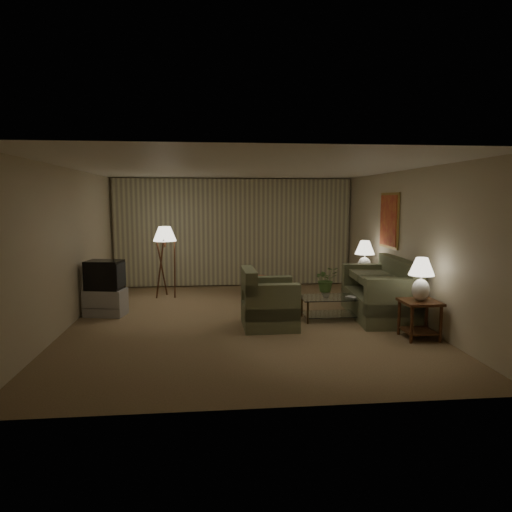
{
  "coord_description": "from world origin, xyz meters",
  "views": [
    {
      "loc": [
        -0.59,
        -7.98,
        2.15
      ],
      "look_at": [
        0.28,
        0.6,
        1.09
      ],
      "focal_mm": 32.0,
      "sensor_mm": 36.0,
      "label": 1
    }
  ],
  "objects_px": {
    "side_table_far": "(364,284)",
    "coffee_table": "(334,304)",
    "sofa": "(379,294)",
    "tv_cabinet": "(106,302)",
    "side_table_near": "(420,312)",
    "table_lamp_far": "(365,254)",
    "ottoman": "(257,285)",
    "armchair": "(269,304)",
    "floor_lamp": "(165,260)",
    "table_lamp_near": "(421,275)",
    "crt_tv": "(105,275)",
    "vase": "(326,293)"
  },
  "relations": [
    {
      "from": "table_lamp_far",
      "to": "vase",
      "type": "xyz_separation_m",
      "value": [
        -1.17,
        -1.35,
        -0.53
      ]
    },
    {
      "from": "table_lamp_near",
      "to": "tv_cabinet",
      "type": "height_order",
      "value": "table_lamp_near"
    },
    {
      "from": "crt_tv",
      "to": "sofa",
      "type": "bearing_deg",
      "value": 4.47
    },
    {
      "from": "crt_tv",
      "to": "table_lamp_near",
      "type": "bearing_deg",
      "value": -9.29
    },
    {
      "from": "sofa",
      "to": "side_table_far",
      "type": "distance_m",
      "value": 1.26
    },
    {
      "from": "side_table_near",
      "to": "table_lamp_far",
      "type": "relative_size",
      "value": 0.85
    },
    {
      "from": "tv_cabinet",
      "to": "floor_lamp",
      "type": "xyz_separation_m",
      "value": [
        0.97,
        1.55,
        0.58
      ]
    },
    {
      "from": "sofa",
      "to": "tv_cabinet",
      "type": "xyz_separation_m",
      "value": [
        -5.05,
        0.62,
        -0.18
      ]
    },
    {
      "from": "armchair",
      "to": "floor_lamp",
      "type": "relative_size",
      "value": 0.61
    },
    {
      "from": "sofa",
      "to": "table_lamp_near",
      "type": "xyz_separation_m",
      "value": [
        0.15,
        -1.35,
        0.57
      ]
    },
    {
      "from": "side_table_near",
      "to": "floor_lamp",
      "type": "relative_size",
      "value": 0.38
    },
    {
      "from": "floor_lamp",
      "to": "ottoman",
      "type": "relative_size",
      "value": 2.67
    },
    {
      "from": "table_lamp_near",
      "to": "table_lamp_far",
      "type": "height_order",
      "value": "table_lamp_far"
    },
    {
      "from": "floor_lamp",
      "to": "ottoman",
      "type": "bearing_deg",
      "value": 4.18
    },
    {
      "from": "sofa",
      "to": "armchair",
      "type": "relative_size",
      "value": 2.14
    },
    {
      "from": "table_lamp_far",
      "to": "coffee_table",
      "type": "xyz_separation_m",
      "value": [
        -1.02,
        -1.35,
        -0.74
      ]
    },
    {
      "from": "sofa",
      "to": "side_table_far",
      "type": "bearing_deg",
      "value": 177.47
    },
    {
      "from": "vase",
      "to": "floor_lamp",
      "type": "bearing_deg",
      "value": 143.44
    },
    {
      "from": "floor_lamp",
      "to": "crt_tv",
      "type": "bearing_deg",
      "value": -122.05
    },
    {
      "from": "side_table_far",
      "to": "table_lamp_far",
      "type": "relative_size",
      "value": 0.85
    },
    {
      "from": "sofa",
      "to": "tv_cabinet",
      "type": "relative_size",
      "value": 2.61
    },
    {
      "from": "armchair",
      "to": "crt_tv",
      "type": "bearing_deg",
      "value": 69.3
    },
    {
      "from": "side_table_far",
      "to": "floor_lamp",
      "type": "xyz_separation_m",
      "value": [
        -4.23,
        0.92,
        0.43
      ]
    },
    {
      "from": "side_table_near",
      "to": "table_lamp_far",
      "type": "height_order",
      "value": "table_lamp_far"
    },
    {
      "from": "coffee_table",
      "to": "ottoman",
      "type": "relative_size",
      "value": 2.03
    },
    {
      "from": "vase",
      "to": "ottoman",
      "type": "bearing_deg",
      "value": 112.32
    },
    {
      "from": "floor_lamp",
      "to": "coffee_table",
      "type": "bearing_deg",
      "value": -35.25
    },
    {
      "from": "sofa",
      "to": "floor_lamp",
      "type": "height_order",
      "value": "floor_lamp"
    },
    {
      "from": "coffee_table",
      "to": "floor_lamp",
      "type": "height_order",
      "value": "floor_lamp"
    },
    {
      "from": "side_table_near",
      "to": "table_lamp_far",
      "type": "xyz_separation_m",
      "value": [
        0.0,
        2.6,
        0.6
      ]
    },
    {
      "from": "table_lamp_far",
      "to": "tv_cabinet",
      "type": "relative_size",
      "value": 0.89
    },
    {
      "from": "armchair",
      "to": "tv_cabinet",
      "type": "bearing_deg",
      "value": 69.3
    },
    {
      "from": "side_table_near",
      "to": "table_lamp_near",
      "type": "bearing_deg",
      "value": 90.0
    },
    {
      "from": "side_table_near",
      "to": "crt_tv",
      "type": "xyz_separation_m",
      "value": [
        -5.2,
        1.97,
        0.36
      ]
    },
    {
      "from": "side_table_near",
      "to": "crt_tv",
      "type": "distance_m",
      "value": 5.57
    },
    {
      "from": "armchair",
      "to": "ottoman",
      "type": "distance_m",
      "value": 2.79
    },
    {
      "from": "side_table_far",
      "to": "coffee_table",
      "type": "distance_m",
      "value": 1.7
    },
    {
      "from": "side_table_far",
      "to": "tv_cabinet",
      "type": "xyz_separation_m",
      "value": [
        -5.2,
        -0.63,
        -0.14
      ]
    },
    {
      "from": "floor_lamp",
      "to": "side_table_near",
      "type": "bearing_deg",
      "value": -39.74
    },
    {
      "from": "armchair",
      "to": "crt_tv",
      "type": "relative_size",
      "value": 1.37
    },
    {
      "from": "side_table_far",
      "to": "sofa",
      "type": "bearing_deg",
      "value": -96.84
    },
    {
      "from": "crt_tv",
      "to": "ottoman",
      "type": "relative_size",
      "value": 1.19
    },
    {
      "from": "table_lamp_far",
      "to": "crt_tv",
      "type": "relative_size",
      "value": 1.0
    },
    {
      "from": "side_table_far",
      "to": "table_lamp_far",
      "type": "xyz_separation_m",
      "value": [
        0.0,
        0.0,
        0.63
      ]
    },
    {
      "from": "side_table_near",
      "to": "armchair",
      "type": "bearing_deg",
      "value": 158.44
    },
    {
      "from": "sofa",
      "to": "ottoman",
      "type": "bearing_deg",
      "value": -134.67
    },
    {
      "from": "crt_tv",
      "to": "vase",
      "type": "xyz_separation_m",
      "value": [
        4.03,
        -0.72,
        -0.28
      ]
    },
    {
      "from": "coffee_table",
      "to": "ottoman",
      "type": "height_order",
      "value": "coffee_table"
    },
    {
      "from": "table_lamp_near",
      "to": "crt_tv",
      "type": "height_order",
      "value": "table_lamp_near"
    },
    {
      "from": "coffee_table",
      "to": "tv_cabinet",
      "type": "distance_m",
      "value": 4.24
    }
  ]
}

